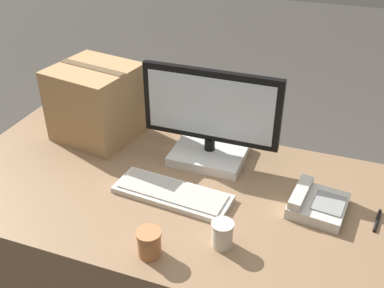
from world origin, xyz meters
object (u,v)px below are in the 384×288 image
object	(u,v)px
keyboard	(172,193)
paper_cup_right	(222,234)
pen_marker	(377,221)
monitor	(210,124)
paper_cup_left	(149,243)
cardboard_box	(96,102)
desk_phone	(316,204)

from	to	relation	value
keyboard	paper_cup_right	xyz separation A→B (m)	(0.25, -0.18, 0.03)
pen_marker	monitor	bearing A→B (deg)	-96.57
paper_cup_left	pen_marker	size ratio (longest dim) A/B	0.77
paper_cup_left	cardboard_box	bearing A→B (deg)	131.02
keyboard	cardboard_box	size ratio (longest dim) A/B	1.19
monitor	desk_phone	distance (m)	0.52
cardboard_box	pen_marker	xyz separation A→B (m)	(1.22, -0.20, -0.16)
keyboard	pen_marker	xyz separation A→B (m)	(0.73, 0.11, -0.01)
paper_cup_left	pen_marker	xyz separation A→B (m)	(0.68, 0.41, -0.04)
monitor	cardboard_box	world-z (taller)	monitor
keyboard	paper_cup_left	size ratio (longest dim) A/B	4.86
monitor	cardboard_box	bearing A→B (deg)	178.32
monitor	keyboard	bearing A→B (deg)	-99.50
paper_cup_right	cardboard_box	world-z (taller)	cardboard_box
monitor	cardboard_box	xyz separation A→B (m)	(-0.54, 0.02, 0.00)
cardboard_box	pen_marker	world-z (taller)	cardboard_box
paper_cup_right	pen_marker	xyz separation A→B (m)	(0.48, 0.29, -0.04)
cardboard_box	pen_marker	size ratio (longest dim) A/B	3.14
desk_phone	paper_cup_left	xyz separation A→B (m)	(-0.47, -0.40, 0.02)
paper_cup_right	pen_marker	size ratio (longest dim) A/B	0.77
monitor	paper_cup_left	distance (m)	0.61
keyboard	desk_phone	xyz separation A→B (m)	(0.52, 0.11, 0.01)
desk_phone	cardboard_box	size ratio (longest dim) A/B	0.58
cardboard_box	pen_marker	distance (m)	1.24
paper_cup_right	pen_marker	world-z (taller)	paper_cup_right
monitor	paper_cup_right	xyz separation A→B (m)	(0.20, -0.48, -0.12)
keyboard	pen_marker	world-z (taller)	keyboard
cardboard_box	monitor	bearing A→B (deg)	-1.68
desk_phone	pen_marker	xyz separation A→B (m)	(0.21, 0.01, -0.02)
keyboard	paper_cup_right	world-z (taller)	paper_cup_right
keyboard	paper_cup_left	distance (m)	0.30
keyboard	pen_marker	distance (m)	0.74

